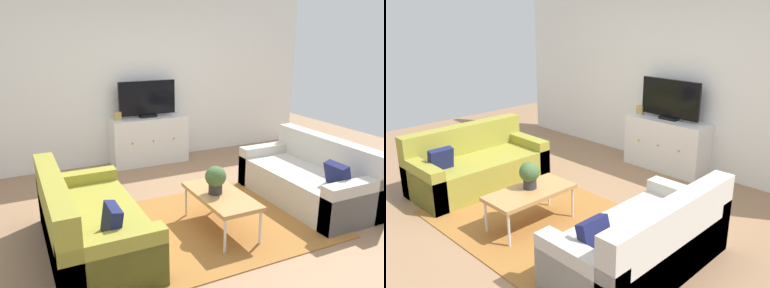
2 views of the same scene
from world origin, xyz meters
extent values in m
plane|color=#997251|center=(0.00, 0.00, 0.00)|extent=(10.00, 10.00, 0.00)
cube|color=white|center=(0.00, 2.55, 1.35)|extent=(6.40, 0.12, 2.70)
cube|color=#9E662D|center=(0.00, -0.15, 0.01)|extent=(2.50, 1.90, 0.01)
cube|color=olive|center=(-1.35, -0.10, 0.21)|extent=(0.89, 1.78, 0.42)
cube|color=olive|center=(-1.69, -0.10, 0.41)|extent=(0.20, 1.78, 0.81)
cube|color=olive|center=(-1.35, 0.70, 0.28)|extent=(0.89, 0.18, 0.55)
cube|color=olive|center=(-1.35, -0.90, 0.28)|extent=(0.89, 0.18, 0.55)
cube|color=#191E4C|center=(-1.30, -0.66, 0.54)|extent=(0.15, 0.30, 0.31)
cube|color=beige|center=(1.35, -0.10, 0.21)|extent=(0.89, 1.78, 0.42)
cube|color=beige|center=(1.69, -0.10, 0.41)|extent=(0.20, 1.78, 0.81)
cube|color=beige|center=(1.35, 0.70, 0.28)|extent=(0.89, 0.18, 0.55)
cube|color=beige|center=(1.35, -0.90, 0.28)|extent=(0.89, 0.18, 0.55)
cube|color=#191E4C|center=(1.30, -0.66, 0.54)|extent=(0.18, 0.30, 0.32)
cube|color=#B7844C|center=(-0.01, -0.29, 0.40)|extent=(0.50, 0.99, 0.04)
cylinder|color=silver|center=(-0.22, -0.75, 0.19)|extent=(0.03, 0.03, 0.38)
cylinder|color=silver|center=(0.20, -0.75, 0.19)|extent=(0.03, 0.03, 0.38)
cylinder|color=silver|center=(-0.22, 0.16, 0.19)|extent=(0.03, 0.03, 0.38)
cylinder|color=silver|center=(0.20, 0.16, 0.19)|extent=(0.03, 0.03, 0.38)
cylinder|color=#2D2D2D|center=(-0.06, -0.25, 0.48)|extent=(0.15, 0.15, 0.11)
sphere|color=#426033|center=(-0.06, -0.25, 0.62)|extent=(0.23, 0.23, 0.23)
cube|color=white|center=(0.08, 2.27, 0.39)|extent=(1.26, 0.44, 0.78)
sphere|color=#B79338|center=(-0.28, 2.04, 0.43)|extent=(0.03, 0.03, 0.03)
sphere|color=#B79338|center=(0.08, 2.04, 0.43)|extent=(0.03, 0.03, 0.03)
sphere|color=#B79338|center=(0.43, 2.04, 0.43)|extent=(0.03, 0.03, 0.03)
cube|color=black|center=(0.08, 2.29, 0.80)|extent=(0.28, 0.16, 0.04)
cube|color=black|center=(0.08, 2.29, 1.09)|extent=(0.95, 0.04, 0.55)
cube|color=tan|center=(-0.43, 2.27, 0.84)|extent=(0.11, 0.07, 0.13)
camera|label=1|loc=(-1.98, -3.67, 2.10)|focal=36.35mm
camera|label=2|loc=(3.34, -2.92, 2.33)|focal=39.04mm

